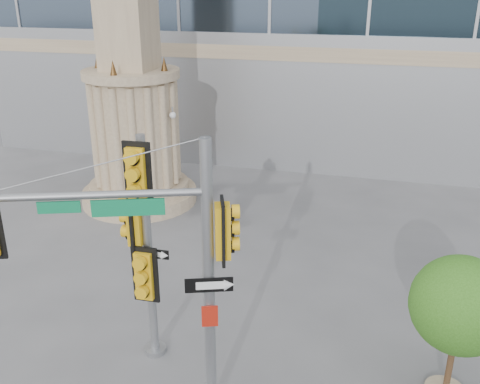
# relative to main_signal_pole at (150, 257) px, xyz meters

# --- Properties ---
(ground) EXTENTS (120.00, 120.00, 0.00)m
(ground) POSITION_rel_main_signal_pole_xyz_m (0.92, 1.09, -3.53)
(ground) COLOR #545456
(ground) RESTS_ON ground
(monument) EXTENTS (4.40, 4.40, 16.60)m
(monument) POSITION_rel_main_signal_pole_xyz_m (-5.08, 10.09, 1.99)
(monument) COLOR gray
(monument) RESTS_ON ground
(main_signal_pole) EXTENTS (4.24, 1.85, 5.70)m
(main_signal_pole) POSITION_rel_main_signal_pole_xyz_m (0.00, 0.00, 0.00)
(main_signal_pole) COLOR slate
(main_signal_pole) RESTS_ON ground
(secondary_signal_pole) EXTENTS (0.90, 0.67, 5.25)m
(secondary_signal_pole) POSITION_rel_main_signal_pole_xyz_m (-0.91, 1.61, -0.45)
(secondary_signal_pole) COLOR slate
(secondary_signal_pole) RESTS_ON ground
(street_tree) EXTENTS (2.03, 1.98, 3.16)m
(street_tree) POSITION_rel_main_signal_pole_xyz_m (5.61, 2.07, -1.45)
(street_tree) COLOR gray
(street_tree) RESTS_ON ground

